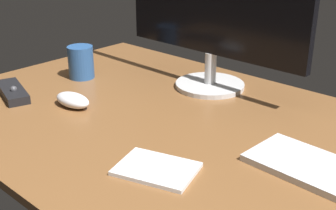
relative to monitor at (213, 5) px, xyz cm
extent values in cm
cube|color=brown|center=(13.29, -24.93, -25.07)|extent=(140.00, 84.00, 2.00)
cylinder|color=silver|center=(0.00, 0.00, -23.40)|extent=(20.13, 20.13, 1.34)
cylinder|color=silver|center=(0.00, 0.00, -18.14)|extent=(3.30, 3.30, 9.17)
ellipsoid|color=silver|center=(-17.69, -35.92, -22.24)|extent=(11.50, 6.49, 3.67)
cube|color=black|center=(-36.54, -42.62, -22.90)|extent=(18.52, 10.78, 2.34)
sphere|color=#3F3F44|center=(-34.24, -43.34, -21.40)|extent=(1.90, 1.90, 1.90)
cylinder|color=#28518C|center=(-34.66, -20.06, -19.09)|extent=(7.78, 7.78, 9.97)
cube|color=silver|center=(20.94, -44.37, -23.64)|extent=(17.94, 15.09, 0.85)
camera|label=1|loc=(73.27, -98.11, 21.55)|focal=47.30mm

